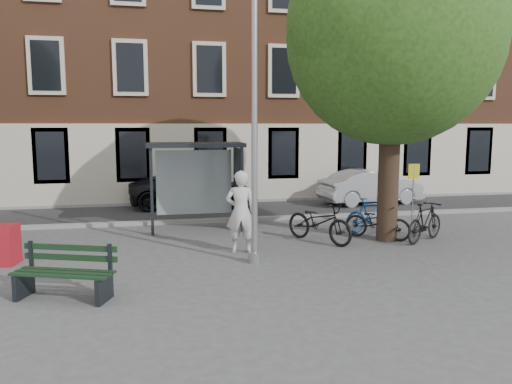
{
  "coord_description": "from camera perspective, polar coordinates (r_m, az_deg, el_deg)",
  "views": [
    {
      "loc": [
        -2.19,
        -10.93,
        3.14
      ],
      "look_at": [
        0.39,
        1.76,
        1.4
      ],
      "focal_mm": 35.0,
      "sensor_mm": 36.0,
      "label": 1
    }
  ],
  "objects": [
    {
      "name": "ground",
      "position": [
        11.58,
        -0.17,
        -8.08
      ],
      "size": [
        90.0,
        90.0,
        0.0
      ],
      "primitive_type": "plane",
      "color": "#4C4C4F",
      "rests_on": "ground"
    },
    {
      "name": "road",
      "position": [
        18.33,
        -4.48,
        -2.22
      ],
      "size": [
        40.0,
        4.0,
        0.01
      ],
      "primitive_type": "cube",
      "color": "#28282B",
      "rests_on": "ground"
    },
    {
      "name": "curb_near",
      "position": [
        16.37,
        -3.62,
        -3.21
      ],
      "size": [
        40.0,
        0.25,
        0.12
      ],
      "primitive_type": "cube",
      "color": "gray",
      "rests_on": "ground"
    },
    {
      "name": "curb_far",
      "position": [
        20.28,
        -5.18,
        -1.12
      ],
      "size": [
        40.0,
        0.25,
        0.12
      ],
      "primitive_type": "cube",
      "color": "gray",
      "rests_on": "ground"
    },
    {
      "name": "building_row",
      "position": [
        24.34,
        -6.48,
        16.72
      ],
      "size": [
        30.0,
        8.0,
        14.0
      ],
      "primitive_type": "cube",
      "color": "brown",
      "rests_on": "ground"
    },
    {
      "name": "lamppost",
      "position": [
        11.15,
        -0.17,
        5.83
      ],
      "size": [
        0.28,
        0.35,
        6.11
      ],
      "color": "#9EA0A3",
      "rests_on": "ground"
    },
    {
      "name": "tree_right",
      "position": [
        14.01,
        15.73,
        17.55
      ],
      "size": [
        5.76,
        5.6,
        8.2
      ],
      "color": "black",
      "rests_on": "ground"
    },
    {
      "name": "bus_shelter",
      "position": [
        15.17,
        -5.49,
        3.0
      ],
      "size": [
        2.85,
        1.45,
        2.62
      ],
      "color": "#1E2328",
      "rests_on": "ground"
    },
    {
      "name": "painter",
      "position": [
        12.29,
        -1.75,
        -2.27
      ],
      "size": [
        0.82,
        0.61,
        2.05
      ],
      "primitive_type": "imported",
      "rotation": [
        0.0,
        0.0,
        2.97
      ],
      "color": "silver",
      "rests_on": "ground"
    },
    {
      "name": "bench",
      "position": [
        9.82,
        -21.02,
        -8.86
      ],
      "size": [
        1.92,
        1.18,
        0.94
      ],
      "rotation": [
        0.0,
        0.0,
        -0.36
      ],
      "color": "#1E2328",
      "rests_on": "ground"
    },
    {
      "name": "bike_a",
      "position": [
        14.25,
        13.72,
        -3.31
      ],
      "size": [
        1.8,
        1.71,
        0.97
      ],
      "primitive_type": "imported",
      "rotation": [
        0.0,
        0.0,
        0.84
      ],
      "color": "black",
      "rests_on": "ground"
    },
    {
      "name": "bike_b",
      "position": [
        15.1,
        13.01,
        -2.55
      ],
      "size": [
        1.78,
        0.8,
        1.04
      ],
      "primitive_type": "imported",
      "rotation": [
        0.0,
        0.0,
        1.76
      ],
      "color": "navy",
      "rests_on": "ground"
    },
    {
      "name": "bike_c",
      "position": [
        13.54,
        7.25,
        -3.39
      ],
      "size": [
        1.79,
        2.2,
        1.12
      ],
      "primitive_type": "imported",
      "rotation": [
        0.0,
        0.0,
        0.58
      ],
      "color": "black",
      "rests_on": "ground"
    },
    {
      "name": "bike_d",
      "position": [
        14.26,
        18.75,
        -3.26
      ],
      "size": [
        1.79,
        1.39,
        1.08
      ],
      "primitive_type": "imported",
      "rotation": [
        0.0,
        0.0,
        2.14
      ],
      "color": "black",
      "rests_on": "ground"
    },
    {
      "name": "car_dark",
      "position": [
        19.54,
        -7.17,
        0.36
      ],
      "size": [
        4.95,
        2.35,
        1.36
      ],
      "primitive_type": "imported",
      "rotation": [
        0.0,
        0.0,
        1.59
      ],
      "color": "black",
      "rests_on": "ground"
    },
    {
      "name": "car_silver",
      "position": [
        20.51,
        13.03,
        0.58
      ],
      "size": [
        4.33,
        2.0,
        1.38
      ],
      "primitive_type": "imported",
      "rotation": [
        0.0,
        0.0,
        1.7
      ],
      "color": "#A7A9AE",
      "rests_on": "ground"
    },
    {
      "name": "notice_sign",
      "position": [
        15.65,
        17.55,
        1.14
      ],
      "size": [
        0.34,
        0.07,
        1.99
      ],
      "rotation": [
        0.0,
        0.0,
        -0.11
      ],
      "color": "#9EA0A3",
      "rests_on": "ground"
    }
  ]
}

